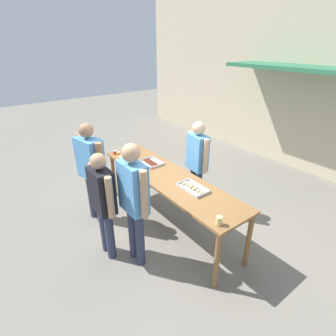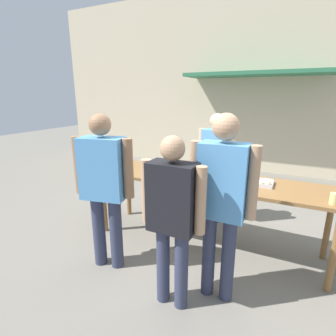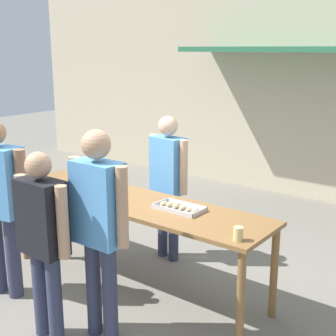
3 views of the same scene
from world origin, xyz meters
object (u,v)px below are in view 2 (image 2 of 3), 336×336
object	(u,v)px
food_tray_buns	(252,181)
beer_cup	(334,199)
person_customer_holding_hotdog	(104,181)
person_customer_with_cup	(222,195)
condiment_jar_ketchup	(114,168)
person_customer_waiting_in_line	(172,211)
person_server_behind_table	(215,159)
condiment_jar_mustard	(108,168)
food_tray_sausages	(168,171)

from	to	relation	value
food_tray_buns	beer_cup	world-z (taller)	beer_cup
beer_cup	person_customer_holding_hotdog	xyz separation A→B (m)	(-2.23, -0.67, 0.06)
person_customer_with_cup	person_customer_holding_hotdog	bearing A→B (deg)	2.54
person_customer_holding_hotdog	person_customer_with_cup	size ratio (longest dim) A/B	0.98
condiment_jar_ketchup	person_customer_waiting_in_line	size ratio (longest dim) A/B	0.04
person_server_behind_table	person_customer_with_cup	size ratio (longest dim) A/B	0.93
person_customer_holding_hotdog	condiment_jar_ketchup	bearing A→B (deg)	-72.41
condiment_jar_mustard	person_server_behind_table	bearing A→B (deg)	38.08
condiment_jar_mustard	condiment_jar_ketchup	xyz separation A→B (m)	(0.10, 0.02, 0.00)
food_tray_sausages	condiment_jar_ketchup	distance (m)	0.75
food_tray_sausages	beer_cup	bearing A→B (deg)	-9.09
food_tray_buns	beer_cup	xyz separation A→B (m)	(0.81, -0.31, 0.04)
food_tray_buns	person_customer_with_cup	world-z (taller)	person_customer_with_cup
condiment_jar_ketchup	beer_cup	xyz separation A→B (m)	(2.61, -0.01, 0.02)
condiment_jar_mustard	person_server_behind_table	size ratio (longest dim) A/B	0.04
person_customer_waiting_in_line	beer_cup	bearing A→B (deg)	-145.38
condiment_jar_mustard	person_customer_with_cup	size ratio (longest dim) A/B	0.04
food_tray_buns	beer_cup	distance (m)	0.87
food_tray_sausages	beer_cup	xyz separation A→B (m)	(1.93, -0.31, 0.04)
food_tray_sausages	condiment_jar_mustard	bearing A→B (deg)	-158.23
food_tray_sausages	condiment_jar_mustard	world-z (taller)	condiment_jar_mustard
beer_cup	food_tray_buns	bearing A→B (deg)	159.08
food_tray_sausages	condiment_jar_ketchup	size ratio (longest dim) A/B	5.61
food_tray_sausages	person_server_behind_table	distance (m)	0.83
condiment_jar_mustard	condiment_jar_ketchup	world-z (taller)	same
beer_cup	person_server_behind_table	bearing A→B (deg)	146.00
person_customer_waiting_in_line	condiment_jar_ketchup	bearing A→B (deg)	-34.26
condiment_jar_mustard	person_customer_waiting_in_line	size ratio (longest dim) A/B	0.04
food_tray_sausages	food_tray_buns	bearing A→B (deg)	0.11
condiment_jar_ketchup	person_server_behind_table	bearing A→B (deg)	39.88
food_tray_sausages	person_customer_with_cup	bearing A→B (deg)	-42.98
condiment_jar_ketchup	person_server_behind_table	world-z (taller)	person_server_behind_table
person_server_behind_table	person_customer_with_cup	bearing A→B (deg)	-64.01
person_customer_waiting_in_line	food_tray_buns	bearing A→B (deg)	-112.02
food_tray_sausages	beer_cup	distance (m)	1.95
food_tray_buns	person_server_behind_table	bearing A→B (deg)	133.75
person_customer_with_cup	person_customer_waiting_in_line	distance (m)	0.47
food_tray_buns	person_customer_waiting_in_line	distance (m)	1.30
food_tray_sausages	condiment_jar_ketchup	world-z (taller)	condiment_jar_ketchup
food_tray_buns	person_customer_holding_hotdog	world-z (taller)	person_customer_holding_hotdog
food_tray_sausages	person_server_behind_table	bearing A→B (deg)	54.85
person_customer_with_cup	person_customer_waiting_in_line	bearing A→B (deg)	37.57
condiment_jar_ketchup	person_customer_holding_hotdog	distance (m)	0.79
beer_cup	food_tray_sausages	bearing A→B (deg)	170.91
food_tray_sausages	person_customer_waiting_in_line	bearing A→B (deg)	-62.61
food_tray_buns	person_customer_holding_hotdog	size ratio (longest dim) A/B	0.27
food_tray_sausages	food_tray_buns	size ratio (longest dim) A/B	0.84
condiment_jar_ketchup	person_customer_with_cup	xyz separation A→B (m)	(1.67, -0.62, 0.12)
person_customer_with_cup	condiment_jar_mustard	bearing A→B (deg)	-19.25
food_tray_sausages	food_tray_buns	world-z (taller)	food_tray_buns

